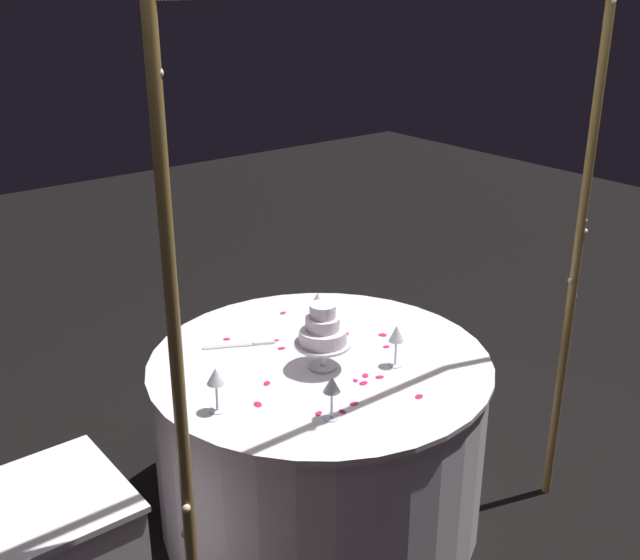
% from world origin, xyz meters
% --- Properties ---
extents(ground_plane, '(12.00, 12.00, 0.00)m').
position_xyz_m(ground_plane, '(0.00, 0.00, 0.00)').
color(ground_plane, black).
extents(decorative_arch, '(1.81, 0.06, 2.14)m').
position_xyz_m(decorative_arch, '(-0.00, 0.52, 1.37)').
color(decorative_arch, olive).
rests_on(decorative_arch, ground).
extents(main_table, '(1.36, 1.36, 0.73)m').
position_xyz_m(main_table, '(0.00, 0.00, 0.37)').
color(main_table, white).
rests_on(main_table, ground).
extents(tiered_cake, '(0.22, 0.22, 0.27)m').
position_xyz_m(tiered_cake, '(0.03, 0.05, 0.89)').
color(tiered_cake, silver).
rests_on(tiered_cake, main_table).
extents(wine_glass_0, '(0.06, 0.06, 0.14)m').
position_xyz_m(wine_glass_0, '(-0.20, -0.27, 0.84)').
color(wine_glass_0, silver).
rests_on(wine_glass_0, main_table).
extents(wine_glass_1, '(0.07, 0.07, 0.17)m').
position_xyz_m(wine_glass_1, '(0.52, 0.07, 0.86)').
color(wine_glass_1, silver).
rests_on(wine_glass_1, main_table).
extents(wine_glass_2, '(0.06, 0.06, 0.16)m').
position_xyz_m(wine_glass_2, '(0.23, 0.36, 0.86)').
color(wine_glass_2, silver).
rests_on(wine_glass_2, main_table).
extents(wine_glass_3, '(0.06, 0.06, 0.17)m').
position_xyz_m(wine_glass_3, '(-0.20, 0.22, 0.86)').
color(wine_glass_3, silver).
rests_on(wine_glass_3, main_table).
extents(cake_knife, '(0.27, 0.16, 0.01)m').
position_xyz_m(cake_knife, '(0.17, -0.29, 0.74)').
color(cake_knife, silver).
rests_on(cake_knife, main_table).
extents(rose_petal_0, '(0.04, 0.03, 0.00)m').
position_xyz_m(rose_petal_0, '(0.37, -0.50, 0.73)').
color(rose_petal_0, '#C61951').
rests_on(rose_petal_0, main_table).
extents(rose_petal_1, '(0.03, 0.03, 0.00)m').
position_xyz_m(rose_petal_1, '(0.04, -0.25, 0.73)').
color(rose_petal_1, '#C61951').
rests_on(rose_petal_1, main_table).
extents(rose_petal_2, '(0.04, 0.03, 0.00)m').
position_xyz_m(rose_petal_2, '(0.06, -0.17, 0.73)').
color(rose_petal_2, '#C61951').
rests_on(rose_petal_2, main_table).
extents(rose_petal_3, '(0.03, 0.03, 0.00)m').
position_xyz_m(rose_petal_3, '(0.00, 0.21, 0.73)').
color(rose_petal_3, '#C61951').
rests_on(rose_petal_3, main_table).
extents(rose_petal_4, '(0.04, 0.03, 0.00)m').
position_xyz_m(rose_petal_4, '(-0.01, 0.25, 0.73)').
color(rose_petal_4, '#C61951').
rests_on(rose_petal_4, main_table).
extents(rose_petal_5, '(0.03, 0.03, 0.00)m').
position_xyz_m(rose_petal_5, '(-0.28, 0.08, 0.73)').
color(rose_petal_5, '#C61951').
rests_on(rose_petal_5, main_table).
extents(rose_petal_6, '(0.04, 0.03, 0.00)m').
position_xyz_m(rose_petal_6, '(0.11, 0.34, 0.73)').
color(rose_petal_6, '#C61951').
rests_on(rose_petal_6, main_table).
extents(rose_petal_7, '(0.04, 0.03, 0.00)m').
position_xyz_m(rose_petal_7, '(-0.10, 0.45, 0.73)').
color(rose_petal_7, '#C61951').
rests_on(rose_petal_7, main_table).
extents(rose_petal_8, '(0.02, 0.03, 0.00)m').
position_xyz_m(rose_petal_8, '(-0.35, -0.01, 0.73)').
color(rose_petal_8, '#C61951').
rests_on(rose_petal_8, main_table).
extents(rose_petal_9, '(0.04, 0.04, 0.00)m').
position_xyz_m(rose_petal_9, '(0.27, 0.03, 0.73)').
color(rose_petal_9, '#C61951').
rests_on(rose_petal_9, main_table).
extents(rose_petal_10, '(0.04, 0.04, 0.00)m').
position_xyz_m(rose_petal_10, '(-0.05, 0.21, 0.73)').
color(rose_petal_10, '#C61951').
rests_on(rose_petal_10, main_table).
extents(rose_petal_11, '(0.04, 0.03, 0.00)m').
position_xyz_m(rose_petal_11, '(-0.23, -0.21, 0.73)').
color(rose_petal_11, '#C61951').
rests_on(rose_petal_11, main_table).
extents(rose_petal_12, '(0.04, 0.04, 0.00)m').
position_xyz_m(rose_petal_12, '(0.19, -0.38, 0.73)').
color(rose_petal_12, '#C61951').
rests_on(rose_petal_12, main_table).
extents(rose_petal_13, '(0.03, 0.03, 0.00)m').
position_xyz_m(rose_petal_13, '(0.18, 0.35, 0.73)').
color(rose_petal_13, '#C61951').
rests_on(rose_petal_13, main_table).
extents(rose_petal_14, '(0.04, 0.03, 0.00)m').
position_xyz_m(rose_petal_14, '(-0.09, 0.25, 0.73)').
color(rose_petal_14, '#C61951').
rests_on(rose_petal_14, main_table).
extents(rose_petal_15, '(0.04, 0.03, 0.00)m').
position_xyz_m(rose_petal_15, '(-0.15, -0.45, 0.73)').
color(rose_petal_15, '#C61951').
rests_on(rose_petal_15, main_table).
extents(rose_petal_16, '(0.04, 0.03, 0.00)m').
position_xyz_m(rose_petal_16, '(-0.23, -0.11, 0.73)').
color(rose_petal_16, '#C61951').
rests_on(rose_petal_16, main_table).
extents(rose_petal_17, '(0.04, 0.03, 0.00)m').
position_xyz_m(rose_petal_17, '(0.25, 0.31, 0.73)').
color(rose_petal_17, '#C61951').
rests_on(rose_petal_17, main_table).
extents(rose_petal_18, '(0.04, 0.04, 0.00)m').
position_xyz_m(rose_petal_18, '(-0.06, -0.05, 0.73)').
color(rose_petal_18, '#C61951').
rests_on(rose_petal_18, main_table).
extents(rose_petal_19, '(0.03, 0.04, 0.00)m').
position_xyz_m(rose_petal_19, '(0.38, 0.13, 0.73)').
color(rose_petal_19, '#C61951').
rests_on(rose_petal_19, main_table).
extents(rose_petal_20, '(0.04, 0.04, 0.00)m').
position_xyz_m(rose_petal_20, '(-0.34, -0.01, 0.73)').
color(rose_petal_20, '#C61951').
rests_on(rose_petal_20, main_table).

